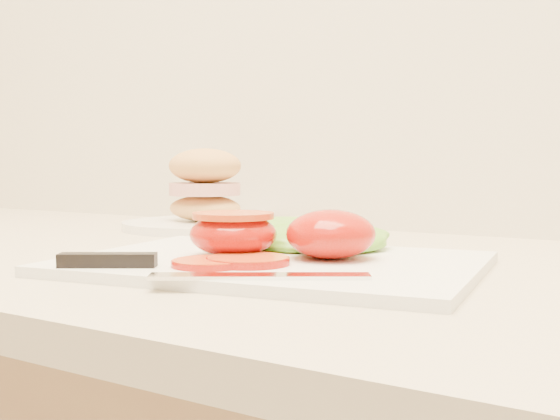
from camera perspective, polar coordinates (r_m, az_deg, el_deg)
The scene contains 9 objects.
cutting_board at distance 0.66m, azimuth -0.47°, elevation -4.38°, with size 0.37×0.27×0.01m, color white.
tomato_half_dome at distance 0.66m, azimuth 4.14°, elevation -1.97°, with size 0.08×0.08×0.05m, color red.
tomato_half_cut at distance 0.67m, azimuth -3.82°, elevation -1.82°, with size 0.08×0.08×0.04m.
tomato_slice_0 at distance 0.62m, azimuth -2.62°, elevation -4.12°, with size 0.07×0.07×0.01m, color #CD591F.
tomato_slice_1 at distance 0.61m, azimuth -5.80°, elevation -4.30°, with size 0.06×0.06×0.01m, color #CD591F.
lettuce_leaf_0 at distance 0.74m, azimuth 0.88°, elevation -2.07°, with size 0.15×0.10×0.03m, color #67B52F.
lettuce_leaf_1 at distance 0.72m, azimuth 4.46°, elevation -2.22°, with size 0.12×0.09×0.03m, color #67B52F.
knife at distance 0.59m, azimuth -9.43°, elevation -4.51°, with size 0.26×0.11×0.01m.
sandwich_plate at distance 1.05m, azimuth -6.12°, elevation 0.80°, with size 0.24×0.24×0.12m.
Camera 1 is at (-0.19, 1.06, 1.03)m, focal length 45.00 mm.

